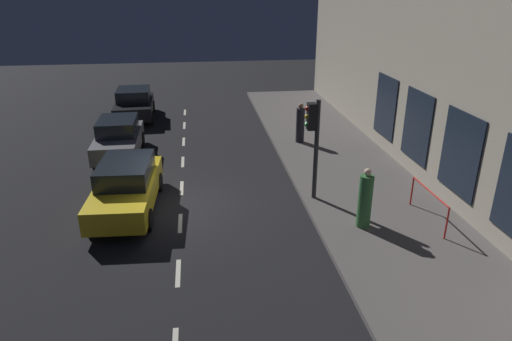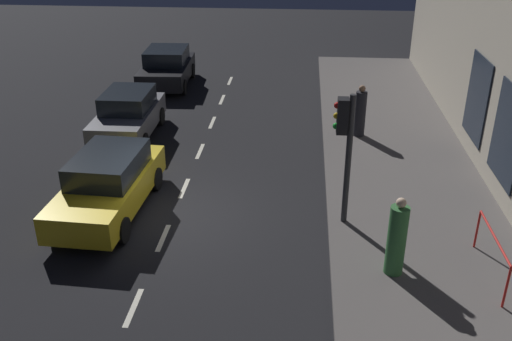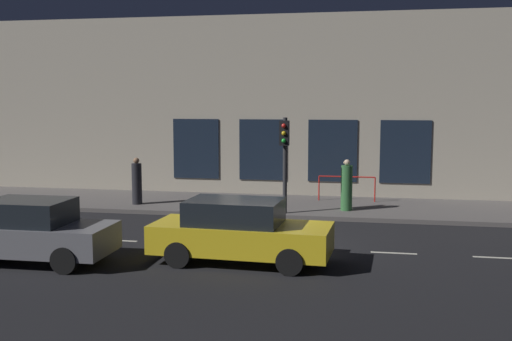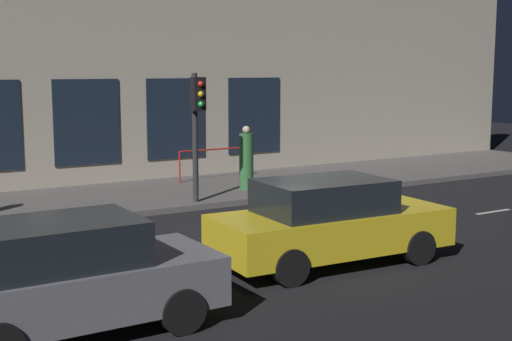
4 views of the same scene
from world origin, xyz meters
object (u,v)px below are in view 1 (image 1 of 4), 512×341
at_px(parked_car_1, 134,104).
at_px(pedestrian_1, 300,124).
at_px(traffic_light, 313,133).
at_px(pedestrian_0, 365,200).
at_px(parked_car_0, 118,138).
at_px(parked_car_2, 126,186).

relative_size(parked_car_1, pedestrian_1, 2.31).
relative_size(traffic_light, parked_car_1, 0.81).
height_order(parked_car_1, pedestrian_1, pedestrian_1).
xyz_separation_m(traffic_light, pedestrian_0, (1.06, -2.07, -1.42)).
bearing_deg(parked_car_0, pedestrian_0, 136.50).
height_order(pedestrian_0, pedestrian_1, pedestrian_0).
height_order(traffic_light, pedestrian_1, traffic_light).
distance_m(traffic_light, pedestrian_0, 2.73).
height_order(traffic_light, parked_car_0, traffic_light).
distance_m(parked_car_0, pedestrian_0, 10.86).
xyz_separation_m(traffic_light, pedestrian_1, (0.92, 5.72, -1.44)).
xyz_separation_m(parked_car_0, parked_car_1, (-0.01, 5.87, 0.00)).
xyz_separation_m(traffic_light, parked_car_1, (-6.89, 11.21, -1.61)).
relative_size(parked_car_0, pedestrian_1, 2.22).
bearing_deg(pedestrian_0, parked_car_2, 139.87).
height_order(traffic_light, parked_car_1, traffic_light).
bearing_deg(parked_car_1, pedestrian_1, 142.56).
bearing_deg(parked_car_0, parked_car_2, 100.19).
relative_size(parked_car_0, parked_car_1, 0.96).
xyz_separation_m(parked_car_1, pedestrian_0, (7.96, -13.28, 0.19)).
bearing_deg(pedestrian_1, parked_car_0, -164.63).
bearing_deg(parked_car_1, parked_car_2, 92.66).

